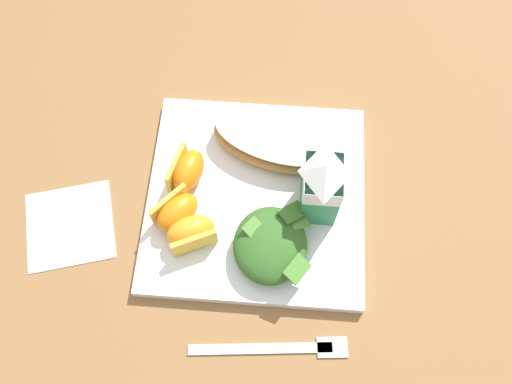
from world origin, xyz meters
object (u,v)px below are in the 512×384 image
at_px(milk_carton, 322,185).
at_px(orange_wedge_front, 187,170).
at_px(cheesy_pizza_bread, 275,141).
at_px(green_salad_pile, 271,245).
at_px(orange_wedge_middle, 176,211).
at_px(paper_napkin, 70,225).
at_px(metal_fork, 282,348).
at_px(white_plate, 256,198).
at_px(orange_wedge_rear, 191,233).

xyz_separation_m(milk_carton, orange_wedge_front, (-0.03, -0.17, -0.04)).
height_order(cheesy_pizza_bread, green_salad_pile, green_salad_pile).
bearing_deg(orange_wedge_middle, orange_wedge_front, 174.21).
distance_m(orange_wedge_middle, paper_napkin, 0.15).
height_order(cheesy_pizza_bread, orange_wedge_middle, orange_wedge_middle).
bearing_deg(orange_wedge_front, paper_napkin, -63.45).
bearing_deg(metal_fork, orange_wedge_front, -147.03).
bearing_deg(green_salad_pile, white_plate, -162.44).
distance_m(white_plate, metal_fork, 0.19).
bearing_deg(orange_wedge_rear, milk_carton, 110.62).
distance_m(orange_wedge_rear, metal_fork, 0.17).
distance_m(cheesy_pizza_bread, milk_carton, 0.11).
height_order(cheesy_pizza_bread, orange_wedge_front, orange_wedge_front).
height_order(white_plate, cheesy_pizza_bread, cheesy_pizza_bread).
bearing_deg(orange_wedge_middle, white_plate, 111.75).
distance_m(white_plate, orange_wedge_front, 0.10).
bearing_deg(orange_wedge_front, green_salad_pile, 50.68).
bearing_deg(metal_fork, white_plate, -166.71).
xyz_separation_m(cheesy_pizza_bread, paper_napkin, (0.13, -0.26, -0.03)).
distance_m(paper_napkin, metal_fork, 0.31).
bearing_deg(milk_carton, metal_fork, -10.75).
height_order(white_plate, orange_wedge_rear, orange_wedge_rear).
relative_size(orange_wedge_middle, orange_wedge_rear, 0.99).
xyz_separation_m(orange_wedge_front, metal_fork, (0.21, 0.13, -0.03)).
bearing_deg(cheesy_pizza_bread, metal_fork, 5.53).
xyz_separation_m(orange_wedge_middle, metal_fork, (0.15, 0.14, -0.03)).
distance_m(white_plate, green_salad_pile, 0.08).
xyz_separation_m(cheesy_pizza_bread, metal_fork, (0.26, 0.03, -0.03)).
bearing_deg(metal_fork, cheesy_pizza_bread, -174.47).
distance_m(milk_carton, orange_wedge_rear, 0.17).
relative_size(green_salad_pile, orange_wedge_rear, 1.56).
bearing_deg(orange_wedge_middle, green_salad_pile, 73.62).
distance_m(green_salad_pile, metal_fork, 0.12).
bearing_deg(cheesy_pizza_bread, orange_wedge_front, -64.79).
bearing_deg(metal_fork, orange_wedge_rear, -136.03).
bearing_deg(milk_carton, orange_wedge_middle, -79.79).
distance_m(cheesy_pizza_bread, paper_napkin, 0.29).
relative_size(orange_wedge_rear, paper_napkin, 0.63).
height_order(orange_wedge_middle, metal_fork, orange_wedge_middle).
bearing_deg(milk_carton, white_plate, -94.95).
height_order(milk_carton, paper_napkin, milk_carton).
relative_size(orange_wedge_front, metal_fork, 0.36).
bearing_deg(orange_wedge_rear, cheesy_pizza_bread, 145.28).
bearing_deg(cheesy_pizza_bread, orange_wedge_middle, -46.53).
bearing_deg(orange_wedge_middle, metal_fork, 43.18).
distance_m(cheesy_pizza_bread, orange_wedge_rear, 0.17).
xyz_separation_m(orange_wedge_front, paper_napkin, (0.07, -0.15, -0.03)).
relative_size(milk_carton, orange_wedge_middle, 1.60).
distance_m(milk_carton, orange_wedge_middle, 0.18).
distance_m(green_salad_pile, orange_wedge_front, 0.15).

